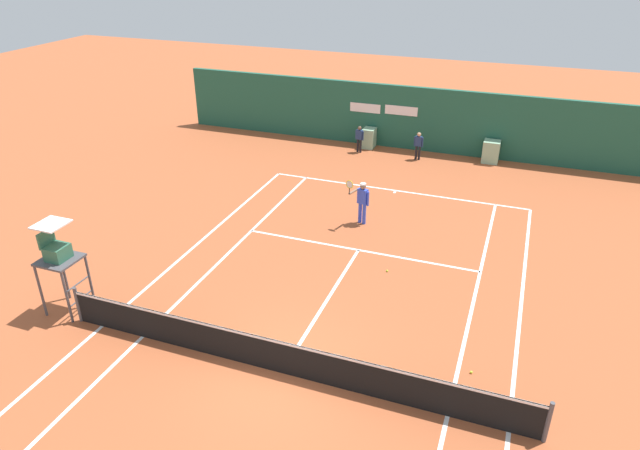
{
  "coord_description": "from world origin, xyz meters",
  "views": [
    {
      "loc": [
        4.58,
        -9.66,
        9.5
      ],
      "look_at": [
        -1.31,
        6.22,
        0.8
      ],
      "focal_mm": 32.02,
      "sensor_mm": 36.0,
      "label": 1
    }
  ],
  "objects": [
    {
      "name": "tennis_net",
      "position": [
        0.0,
        0.0,
        0.51
      ],
      "size": [
        12.1,
        0.1,
        1.07
      ],
      "color": "#4C4C51",
      "rests_on": "ground_plane"
    },
    {
      "name": "tennis_ball_by_sideline",
      "position": [
        4.31,
        1.58,
        0.03
      ],
      "size": [
        0.07,
        0.07,
        0.07
      ],
      "primitive_type": "sphere",
      "color": "#CCE033",
      "rests_on": "ground_plane"
    },
    {
      "name": "ball_kid_right_post",
      "position": [
        -2.78,
        15.61,
        0.75
      ],
      "size": [
        0.43,
        0.21,
        1.3
      ],
      "rotation": [
        0.0,
        0.0,
        2.99
      ],
      "color": "black",
      "rests_on": "ground_plane"
    },
    {
      "name": "ground_plane",
      "position": [
        -0.0,
        0.58,
        0.0
      ],
      "size": [
        80.0,
        80.0,
        0.01
      ],
      "color": "#A8512D"
    },
    {
      "name": "sponsor_back_wall",
      "position": [
        0.04,
        16.97,
        1.48
      ],
      "size": [
        25.0,
        1.02,
        3.06
      ],
      "color": "#1E5642",
      "rests_on": "ground_plane"
    },
    {
      "name": "tennis_ball_near_service_line",
      "position": [
        1.25,
        5.39,
        0.03
      ],
      "size": [
        0.07,
        0.07,
        0.07
      ],
      "primitive_type": "sphere",
      "color": "#CCE033",
      "rests_on": "ground_plane"
    },
    {
      "name": "ball_kid_centre_post",
      "position": [
        0.08,
        15.61,
        0.76
      ],
      "size": [
        0.44,
        0.18,
        1.32
      ],
      "rotation": [
        0.0,
        0.0,
        3.1
      ],
      "color": "black",
      "rests_on": "ground_plane"
    },
    {
      "name": "player_on_baseline",
      "position": [
        -0.49,
        8.35,
        0.96
      ],
      "size": [
        0.77,
        0.65,
        1.82
      ],
      "rotation": [
        0.0,
        0.0,
        2.85
      ],
      "color": "blue",
      "rests_on": "ground_plane"
    },
    {
      "name": "umpire_chair",
      "position": [
        -6.65,
        0.32,
        1.77
      ],
      "size": [
        1.0,
        1.0,
        2.73
      ],
      "rotation": [
        0.0,
        0.0,
        -1.57
      ],
      "color": "#47474C",
      "rests_on": "ground_plane"
    }
  ]
}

